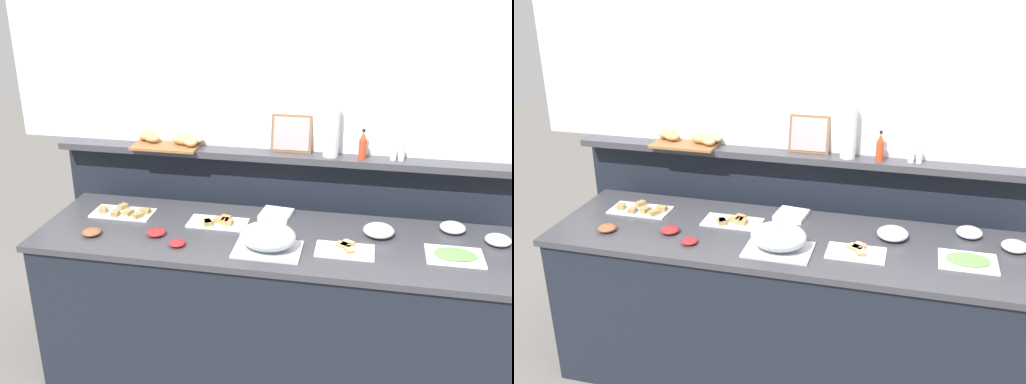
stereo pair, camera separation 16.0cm
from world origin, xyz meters
TOP-DOWN VIEW (x-y plane):
  - ground_plane at (0.00, 0.60)m, footprint 12.00×12.00m
  - buffet_counter at (0.00, 0.00)m, footprint 2.55×0.75m
  - back_ledge_unit at (0.00, 0.55)m, footprint 2.85×0.22m
  - upper_wall_panel at (0.00, 0.57)m, footprint 3.45×0.08m
  - sandwich_platter_side at (0.38, -0.09)m, footprint 0.29×0.17m
  - sandwich_platter_rear at (-0.32, 0.09)m, footprint 0.33×0.17m
  - sandwich_platter_front at (-0.89, 0.11)m, footprint 0.35×0.18m
  - cold_cuts_platter at (0.92, -0.05)m, footprint 0.28×0.21m
  - serving_cloche at (0.00, -0.16)m, footprint 0.34×0.24m
  - glass_bowl_large at (1.15, 0.14)m, footprint 0.13×0.13m
  - glass_bowl_medium at (0.94, 0.24)m, footprint 0.14×0.14m
  - glass_bowl_small at (0.55, 0.12)m, footprint 0.16×0.16m
  - condiment_bowl_red at (-0.61, -0.11)m, footprint 0.10×0.10m
  - condiment_bowl_dark at (-0.95, -0.17)m, footprint 0.10×0.10m
  - condiment_bowl_cream at (-0.47, -0.20)m, footprint 0.08×0.08m
  - napkin_stack at (-0.03, 0.26)m, footprint 0.19×0.19m
  - hot_sauce_bottle at (0.43, 0.45)m, footprint 0.04×0.04m
  - salt_shaker at (0.60, 0.47)m, footprint 0.03×0.03m
  - pepper_shaker at (0.65, 0.47)m, footprint 0.03×0.03m
  - bread_basket at (-0.71, 0.50)m, footprint 0.45×0.28m
  - framed_picture at (0.02, 0.51)m, footprint 0.24×0.06m
  - water_carafe at (0.25, 0.47)m, footprint 0.09×0.09m

SIDE VIEW (x-z plane):
  - ground_plane at x=0.00m, z-range 0.00..0.00m
  - buffet_counter at x=0.00m, z-range 0.00..0.91m
  - back_ledge_unit at x=0.00m, z-range 0.03..1.25m
  - cold_cuts_platter at x=0.92m, z-range 0.90..0.93m
  - sandwich_platter_side at x=0.38m, z-range 0.90..0.93m
  - sandwich_platter_front at x=-0.89m, z-range 0.90..0.93m
  - sandwich_platter_rear at x=-0.32m, z-range 0.90..0.94m
  - napkin_stack at x=-0.03m, z-range 0.91..0.93m
  - condiment_bowl_cream at x=-0.47m, z-range 0.91..0.93m
  - condiment_bowl_red at x=-0.61m, z-range 0.91..0.94m
  - condiment_bowl_dark at x=-0.95m, z-range 0.91..0.94m
  - glass_bowl_large at x=1.15m, z-range 0.90..0.96m
  - glass_bowl_medium at x=0.94m, z-range 0.90..0.96m
  - glass_bowl_small at x=0.55m, z-range 0.90..0.97m
  - serving_cloche at x=0.00m, z-range 0.89..1.06m
  - bread_basket at x=-0.71m, z-range 1.21..1.29m
  - salt_shaker at x=0.60m, z-range 1.22..1.30m
  - pepper_shaker at x=0.65m, z-range 1.22..1.30m
  - hot_sauce_bottle at x=0.43m, z-range 1.21..1.38m
  - framed_picture at x=0.02m, z-range 1.22..1.44m
  - water_carafe at x=0.25m, z-range 1.22..1.51m
  - upper_wall_panel at x=0.00m, z-range 1.22..2.60m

